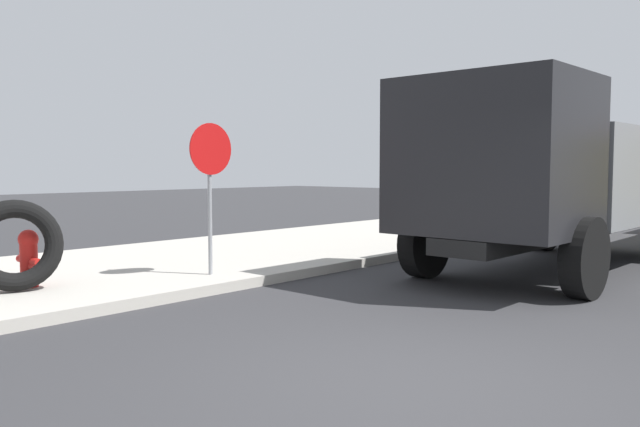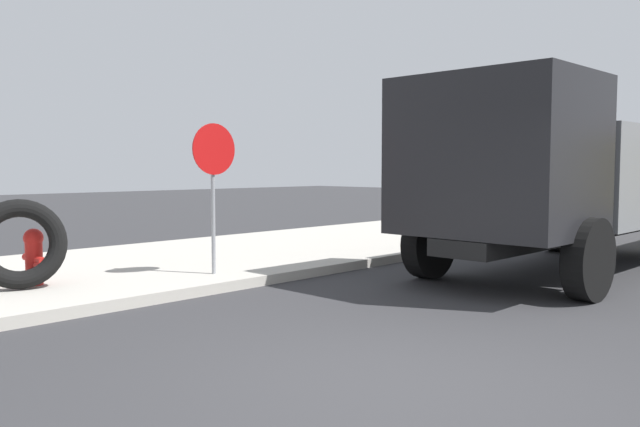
{
  "view_description": "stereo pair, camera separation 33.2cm",
  "coord_description": "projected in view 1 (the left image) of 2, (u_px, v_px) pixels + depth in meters",
  "views": [
    {
      "loc": [
        -4.3,
        -2.87,
        1.74
      ],
      "look_at": [
        2.02,
        2.84,
        1.13
      ],
      "focal_mm": 35.93,
      "sensor_mm": 36.0,
      "label": 1
    },
    {
      "loc": [
        -4.08,
        -3.11,
        1.74
      ],
      "look_at": [
        2.02,
        2.84,
        1.13
      ],
      "focal_mm": 35.93,
      "sensor_mm": 36.0,
      "label": 2
    }
  ],
  "objects": [
    {
      "name": "stop_sign",
      "position": [
        210.0,
        170.0,
        9.43
      ],
      "size": [
        0.76,
        0.08,
        2.25
      ],
      "color": "gray",
      "rests_on": "sidewalk_curb"
    },
    {
      "name": "sidewalk_curb",
      "position": [
        48.0,
        279.0,
        9.57
      ],
      "size": [
        36.0,
        5.0,
        0.15
      ],
      "primitive_type": "cube",
      "color": "#ADA89E",
      "rests_on": "ground"
    },
    {
      "name": "loose_tire",
      "position": [
        15.0,
        245.0,
        8.19
      ],
      "size": [
        1.23,
        0.67,
        1.2
      ],
      "primitive_type": "torus",
      "rotation": [
        1.48,
        0.0,
        -0.29
      ],
      "color": "black",
      "rests_on": "sidewalk_curb"
    },
    {
      "name": "fire_hydrant",
      "position": [
        29.0,
        257.0,
        8.52
      ],
      "size": [
        0.26,
        0.58,
        0.77
      ],
      "color": "red",
      "rests_on": "sidewalk_curb"
    },
    {
      "name": "dump_truck_gray",
      "position": [
        557.0,
        175.0,
        10.78
      ],
      "size": [
        7.01,
        2.83,
        3.0
      ],
      "color": "slate",
      "rests_on": "ground"
    },
    {
      "name": "ground_plane",
      "position": [
        412.0,
        381.0,
        5.23
      ],
      "size": [
        80.0,
        80.0,
        0.0
      ],
      "primitive_type": "plane",
      "color": "#2D2D30"
    }
  ]
}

